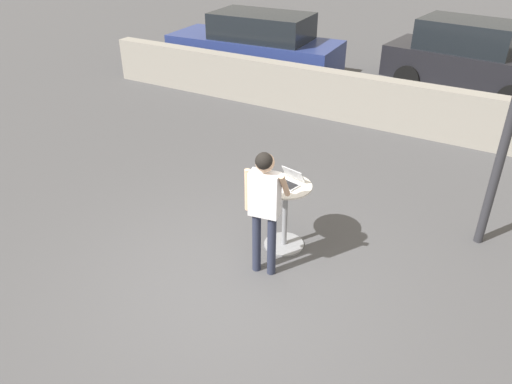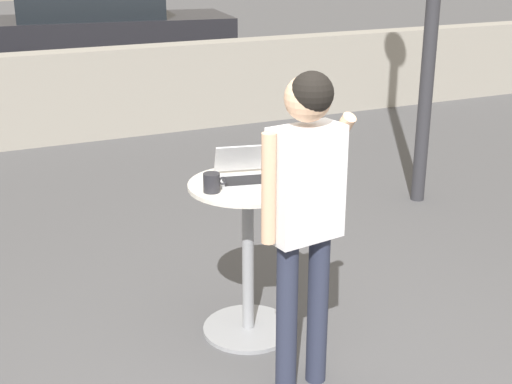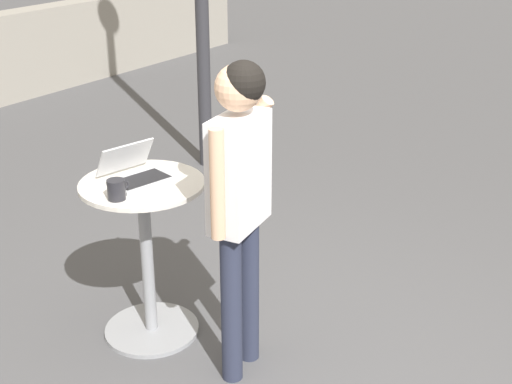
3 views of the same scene
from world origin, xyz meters
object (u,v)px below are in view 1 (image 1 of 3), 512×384
Objects in this scene: cafe_table at (285,211)px; coffee_mug at (268,179)px; laptop at (289,181)px; standing_person at (264,199)px; parked_car_near_street at (469,58)px; parked_car_further_down at (256,46)px.

coffee_mug is at bearing -167.68° from cafe_table.
standing_person reaches higher than laptop.
parked_car_further_down is at bearing -162.47° from parked_car_near_street.
laptop is 0.09× the size of parked_car_near_street.
coffee_mug is at bearing -157.18° from laptop.
laptop is at bearing -96.83° from parked_car_near_street.
parked_car_further_down reaches higher than standing_person.
laptop reaches higher than cafe_table.
coffee_mug is (-0.24, -0.05, 0.45)m from cafe_table.
standing_person is 0.41× the size of parked_car_near_street.
laptop is at bearing -56.97° from parked_car_further_down.
parked_car_further_down reaches higher than cafe_table.
cafe_table is at bearing 12.32° from coffee_mug.
standing_person reaches higher than cafe_table.
standing_person reaches higher than coffee_mug.
parked_car_further_down is (-3.85, 6.41, -0.14)m from coffee_mug.
laptop is 7.52m from parked_car_further_down.
laptop reaches higher than coffee_mug.
cafe_table is at bearing -96.86° from parked_car_near_street.
cafe_table is 0.21× the size of parked_car_further_down.
parked_car_near_street reaches higher than laptop.
standing_person is 8.63m from parked_car_near_street.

